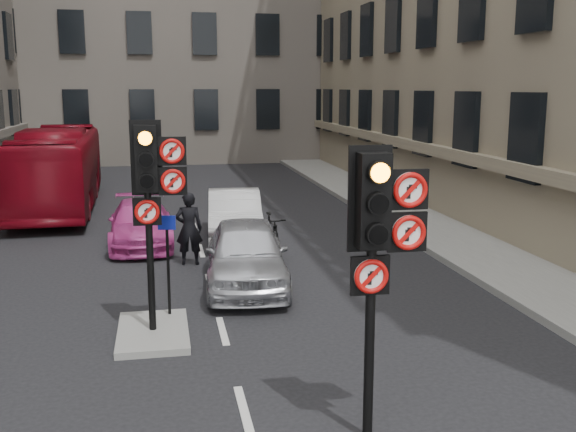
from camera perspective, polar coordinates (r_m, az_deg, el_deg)
name	(u,v)px	position (r m, az deg, el deg)	size (l,w,h in m)	color
pavement_right	(443,229)	(20.45, 13.01, -1.11)	(3.00, 50.00, 0.16)	gray
centre_island	(153,332)	(12.02, -11.35, -9.63)	(1.20, 2.00, 0.12)	gray
signal_near	(379,232)	(7.85, 7.75, -1.33)	(0.91, 0.40, 3.58)	black
signal_far	(152,181)	(11.37, -11.41, 2.95)	(0.91, 0.40, 3.58)	black
car_silver	(246,254)	(14.46, -3.55, -3.20)	(1.69, 4.21, 1.43)	#B3B4BB
car_white	(235,215)	(18.96, -4.55, 0.06)	(1.44, 4.12, 1.36)	silver
car_pink	(141,223)	(18.65, -12.36, -0.62)	(1.65, 4.06, 1.18)	#C53A8E
bus_red	(58,168)	(25.03, -18.88, 3.83)	(2.36, 10.11, 2.82)	maroon
motorcycle	(272,236)	(16.77, -1.39, -1.75)	(0.53, 1.87, 1.13)	black
motorcyclist	(189,229)	(16.32, -8.38, -1.05)	(0.65, 0.42, 1.77)	black
info_sign	(168,251)	(12.36, -10.15, -2.93)	(0.32, 0.12, 1.85)	black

